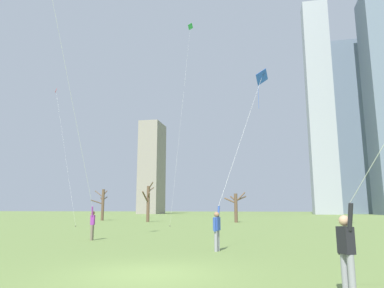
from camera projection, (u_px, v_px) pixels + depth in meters
ground_plane at (148, 274)px, 9.60m from camera, size 400.00×400.00×0.00m
kite_flyer_far_back_orange at (81, 160)px, 19.17m from camera, size 1.18×7.94×18.69m
kite_flyer_foreground_left_blue at (231, 179)px, 17.17m from camera, size 2.75×10.78×11.92m
distant_kite_low_near_trees_red at (59, 108)px, 41.12m from camera, size 6.03×4.04×16.12m
distant_kite_drifting_right_green at (189, 43)px, 43.72m from camera, size 1.17×6.28×25.12m
bare_tree_rightmost at (148, 202)px, 46.93m from camera, size 1.40×2.31×5.25m
bare_tree_right_of_center at (102, 204)px, 52.68m from camera, size 1.84×2.26×4.62m
bare_tree_center at (236, 206)px, 45.30m from camera, size 2.88×1.44×3.89m
skyline_short_annex at (320, 104)px, 111.17m from camera, size 7.78×6.13×68.59m
skyline_squat_block at (344, 127)px, 122.12m from camera, size 11.40×10.83×59.59m
skyline_wide_slab at (152, 168)px, 120.29m from camera, size 6.70×11.04×31.02m
skyline_mid_tower_right at (379, 100)px, 103.61m from camera, size 5.81×11.37×74.64m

